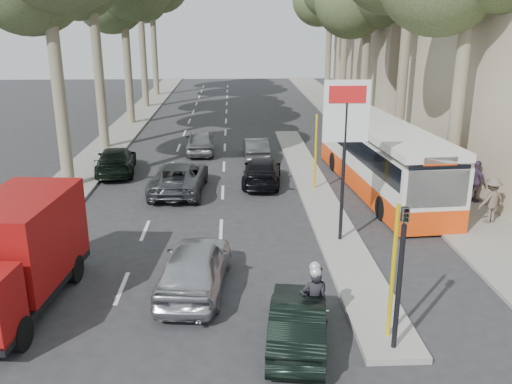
# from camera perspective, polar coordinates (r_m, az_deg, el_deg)

# --- Properties ---
(ground) EXTENTS (120.00, 120.00, 0.00)m
(ground) POSITION_cam_1_polar(r_m,az_deg,el_deg) (14.33, -0.45, -13.49)
(ground) COLOR #28282B
(ground) RESTS_ON ground
(sidewalk_right) EXTENTS (3.20, 70.00, 0.12)m
(sidewalk_right) POSITION_cam_1_polar(r_m,az_deg,el_deg) (39.03, 10.95, 6.52)
(sidewalk_right) COLOR gray
(sidewalk_right) RESTS_ON ground
(median_left) EXTENTS (2.40, 64.00, 0.12)m
(median_left) POSITION_cam_1_polar(r_m,az_deg,el_deg) (41.61, -13.09, 7.06)
(median_left) COLOR gray
(median_left) RESTS_ON ground
(traffic_island) EXTENTS (1.50, 26.00, 0.16)m
(traffic_island) POSITION_cam_1_polar(r_m,az_deg,el_deg) (24.66, 6.16, 0.28)
(traffic_island) COLOR gray
(traffic_island) RESTS_ON ground
(building_far) EXTENTS (11.00, 20.00, 16.00)m
(building_far) POSITION_cam_1_polar(r_m,az_deg,el_deg) (48.92, 17.29, 17.64)
(building_far) COLOR #B7A88E
(building_far) RESTS_ON ground
(billboard) EXTENTS (1.50, 12.10, 5.60)m
(billboard) POSITION_cam_1_polar(r_m,az_deg,el_deg) (18.03, 9.35, 5.56)
(billboard) COLOR yellow
(billboard) RESTS_ON ground
(traffic_light_island) EXTENTS (0.16, 0.41, 3.60)m
(traffic_light_island) POSITION_cam_1_polar(r_m,az_deg,el_deg) (12.39, 15.08, -6.43)
(traffic_light_island) COLOR black
(traffic_light_island) RESTS_ON ground
(silver_hatchback) EXTENTS (2.21, 4.56, 1.50)m
(silver_hatchback) POSITION_cam_1_polar(r_m,az_deg,el_deg) (15.59, -6.48, -7.76)
(silver_hatchback) COLOR #AFB1B8
(silver_hatchback) RESTS_ON ground
(dark_hatchback) EXTENTS (1.77, 3.81, 1.21)m
(dark_hatchback) POSITION_cam_1_polar(r_m,az_deg,el_deg) (13.24, 4.40, -13.35)
(dark_hatchback) COLOR black
(dark_hatchback) RESTS_ON ground
(queue_car_a) EXTENTS (2.50, 4.99, 1.36)m
(queue_car_a) POSITION_cam_1_polar(r_m,az_deg,el_deg) (24.51, -8.07, 1.55)
(queue_car_a) COLOR #44464B
(queue_car_a) RESTS_ON ground
(queue_car_b) EXTENTS (2.14, 4.43, 1.24)m
(queue_car_b) POSITION_cam_1_polar(r_m,az_deg,el_deg) (25.47, 0.63, 2.22)
(queue_car_b) COLOR black
(queue_car_b) RESTS_ON ground
(queue_car_c) EXTENTS (1.77, 4.03, 1.35)m
(queue_car_c) POSITION_cam_1_polar(r_m,az_deg,el_deg) (31.58, -5.93, 5.28)
(queue_car_c) COLOR gray
(queue_car_c) RESTS_ON ground
(queue_car_d) EXTENTS (1.37, 3.68, 1.20)m
(queue_car_d) POSITION_cam_1_polar(r_m,az_deg,el_deg) (30.06, 0.00, 4.59)
(queue_car_d) COLOR #45464C
(queue_car_d) RESTS_ON ground
(queue_car_e) EXTENTS (2.39, 4.73, 1.32)m
(queue_car_e) POSITION_cam_1_polar(r_m,az_deg,el_deg) (28.17, -14.51, 3.24)
(queue_car_e) COLOR black
(queue_car_e) RESTS_ON ground
(red_truck) EXTENTS (2.53, 5.63, 2.92)m
(red_truck) POSITION_cam_1_polar(r_m,az_deg,el_deg) (15.70, -23.95, -5.92)
(red_truck) COLOR black
(red_truck) RESTS_ON ground
(city_bus) EXTENTS (3.42, 11.77, 3.06)m
(city_bus) POSITION_cam_1_polar(r_m,az_deg,el_deg) (24.92, 12.98, 3.76)
(city_bus) COLOR #EF420D
(city_bus) RESTS_ON ground
(motorcycle) EXTENTS (0.84, 2.14, 1.82)m
(motorcycle) POSITION_cam_1_polar(r_m,az_deg,el_deg) (13.69, 6.13, -11.21)
(motorcycle) COLOR black
(motorcycle) RESTS_ON ground
(pedestrian_near) EXTENTS (0.79, 1.14, 1.76)m
(pedestrian_near) POSITION_cam_1_polar(r_m,az_deg,el_deg) (24.30, 22.16, 1.04)
(pedestrian_near) COLOR #43334C
(pedestrian_near) RESTS_ON sidewalk_right
(pedestrian_far) EXTENTS (1.22, 0.84, 1.73)m
(pedestrian_far) POSITION_cam_1_polar(r_m,az_deg,el_deg) (22.05, 23.52, -0.79)
(pedestrian_far) COLOR brown
(pedestrian_far) RESTS_ON sidewalk_right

